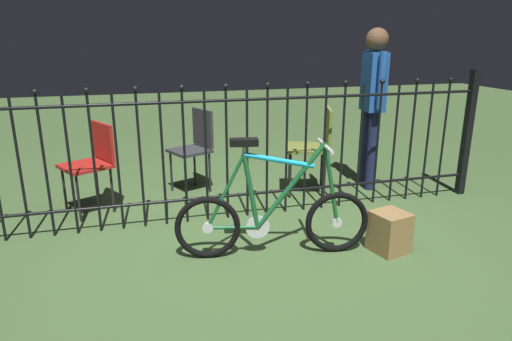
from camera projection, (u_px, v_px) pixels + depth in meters
ground_plane at (259, 241)px, 3.65m from camera, size 20.00×20.00×0.00m
iron_fence at (235, 149)px, 3.96m from camera, size 4.77×0.07×1.28m
bicycle at (273, 216)px, 3.34m from camera, size 1.45×0.40×0.91m
chair_red at (93, 158)px, 4.16m from camera, size 0.54×0.54×0.83m
chair_charcoal at (196, 143)px, 4.71m from camera, size 0.49×0.48×0.86m
chair_olive at (316, 142)px, 4.61m from camera, size 0.54×0.54×0.90m
person_visitor at (373, 95)px, 4.68m from camera, size 0.23×0.47×1.67m
display_crate at (389, 232)px, 3.45m from camera, size 0.30×0.30×0.32m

